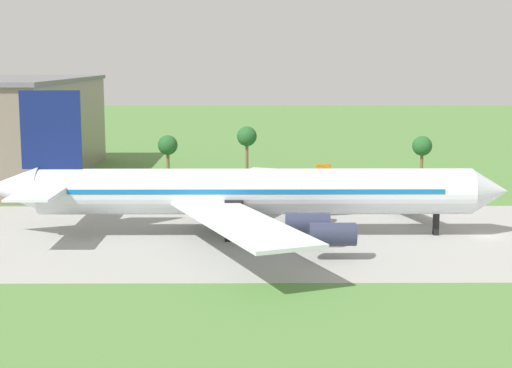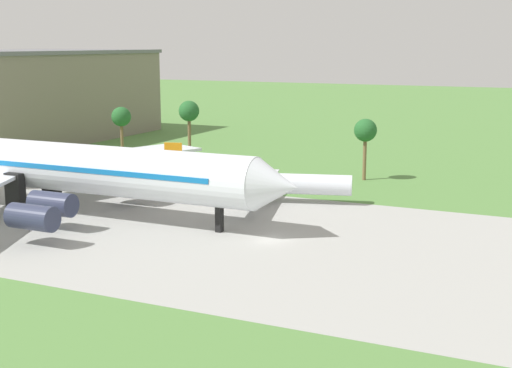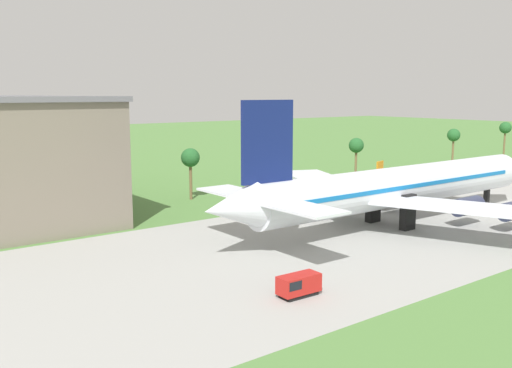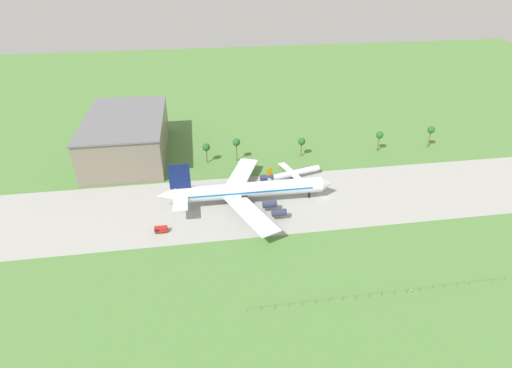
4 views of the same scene
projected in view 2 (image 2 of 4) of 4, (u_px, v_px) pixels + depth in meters
The scene contains 6 objects.
ground_plane at pixel (269, 240), 78.34m from camera, with size 600.00×600.00×0.00m, color #517F3D.
taxiway_strip at pixel (269, 240), 78.34m from camera, with size 320.00×44.00×0.02m.
jet_airliner at pixel (42, 165), 91.24m from camera, with size 70.30×59.65×19.44m.
regional_aircraft at pixel (256, 183), 97.22m from camera, with size 25.69×23.34×7.87m.
terminal_building at pixel (19, 95), 158.28m from camera, with size 36.72×61.20×19.84m.
palm_tree_row at pixel (403, 128), 109.03m from camera, with size 116.90×3.60×11.53m.
Camera 2 is at (30.30, -69.33, 21.29)m, focal length 50.00 mm.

